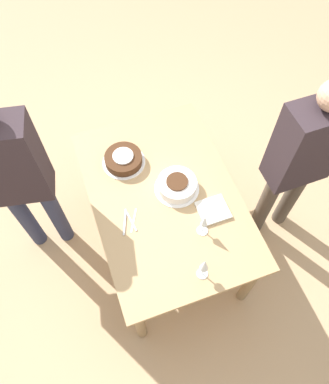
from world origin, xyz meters
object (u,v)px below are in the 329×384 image
at_px(person_watching, 301,157).
at_px(wine_glass_far, 204,222).
at_px(cake_center_white, 177,185).
at_px(cake_front_chocolate, 123,159).
at_px(wine_glass_near, 204,265).
at_px(person_cutting, 15,174).

bearing_deg(person_watching, wine_glass_far, 13.56).
bearing_deg(wine_glass_far, person_watching, 103.89).
xyz_separation_m(cake_center_white, cake_front_chocolate, (-0.32, -0.27, -0.01)).
bearing_deg(cake_center_white, cake_front_chocolate, -140.02).
distance_m(wine_glass_near, person_cutting, 1.26).
bearing_deg(wine_glass_near, wine_glass_far, 157.19).
distance_m(cake_center_white, wine_glass_near, 0.60).
bearing_deg(wine_glass_near, cake_center_white, 173.77).
relative_size(cake_center_white, person_cutting, 0.19).
relative_size(wine_glass_far, person_watching, 0.12).
bearing_deg(cake_center_white, person_watching, 78.54).
distance_m(cake_front_chocolate, wine_glass_far, 0.73).
xyz_separation_m(wine_glass_near, person_cutting, (-0.90, -0.88, 0.06)).
bearing_deg(person_watching, person_cutting, -15.69).
height_order(person_cutting, person_watching, person_cutting).
bearing_deg(person_cutting, cake_front_chocolate, 11.22).
height_order(cake_front_chocolate, person_cutting, person_cutting).
relative_size(cake_center_white, wine_glass_near, 1.40).
height_order(cake_front_chocolate, wine_glass_far, wine_glass_far).
relative_size(wine_glass_near, person_cutting, 0.13).
relative_size(wine_glass_far, person_cutting, 0.12).
bearing_deg(cake_center_white, person_cutting, -108.44).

